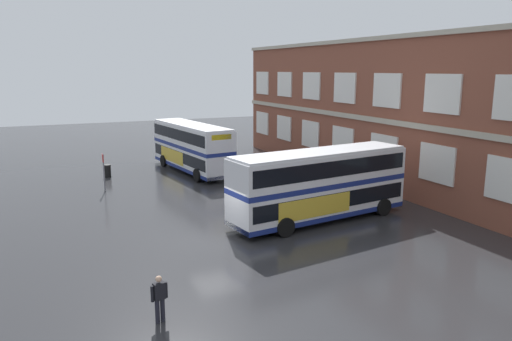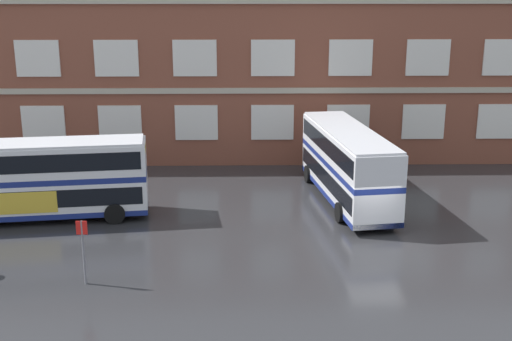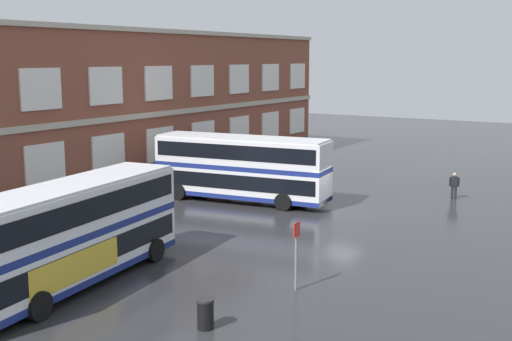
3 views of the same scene
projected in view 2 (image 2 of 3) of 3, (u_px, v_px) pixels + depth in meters
ground_plane at (369, 229)px, 32.32m from camera, size 120.00×120.00×0.00m
brick_terminal_building at (305, 79)px, 46.22m from camera, size 50.02×8.19×10.82m
double_decker_near at (37, 179)px, 33.11m from camera, size 11.24×3.95×4.07m
double_decker_middle at (347, 164)px, 35.97m from camera, size 3.99×11.24×4.07m
bus_stand_flag at (83, 246)px, 25.89m from camera, size 0.44×0.10×2.70m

